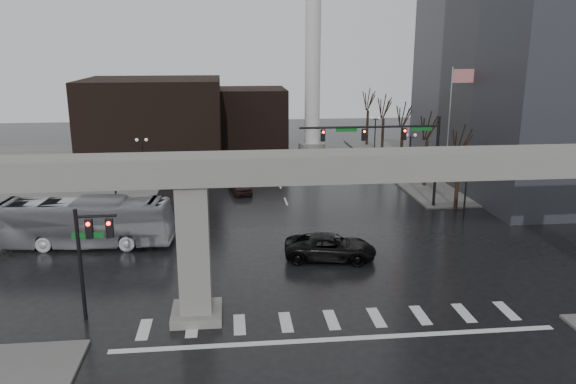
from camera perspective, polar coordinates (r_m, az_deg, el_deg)
The scene contains 24 objects.
ground at distance 31.01m, azimuth 4.10°, elevation -11.97°, with size 160.00×160.00×0.00m, color black.
sidewalk_ne at distance 71.82m, azimuth 19.67°, elevation 2.78°, with size 28.00×36.00×0.15m, color slate.
sidewalk_nw at distance 68.01m, azimuth -23.91°, elevation 1.73°, with size 28.00×36.00×0.15m, color slate.
elevated_guideway at distance 28.84m, azimuth 6.82°, elevation 0.51°, with size 48.00×2.60×8.70m.
building_far_left at distance 70.36m, azimuth -13.47°, elevation 7.07°, with size 16.00×14.00×10.00m, color black.
building_far_mid at distance 79.91m, azimuth -3.92°, elevation 7.60°, with size 10.00×10.00×8.00m, color black.
smokestack at distance 74.07m, azimuth 2.55°, elevation 14.30°, with size 3.60×3.60×30.00m.
signal_mast_arm at distance 48.82m, azimuth 10.77°, elevation 4.95°, with size 12.12×0.43×8.00m.
signal_left_pole at distance 30.28m, azimuth -19.49°, elevation -5.12°, with size 2.30×0.30×6.00m.
flagpole_assembly at distance 53.68m, azimuth 16.37°, elevation 7.33°, with size 2.06×0.12×12.00m.
lamp_right_0 at distance 46.43m, azimuth 17.66°, elevation 1.04°, with size 1.22×0.32×5.11m.
lamp_right_1 at distance 59.21m, azimuth 12.30°, elevation 4.26°, with size 1.22×0.32×5.11m.
lamp_right_2 at distance 72.45m, azimuth 8.85°, elevation 6.29°, with size 1.22×0.32×5.11m.
lamp_left_0 at distance 43.35m, azimuth -17.12°, elevation 0.14°, with size 1.22×0.32×5.11m.
lamp_left_1 at distance 56.83m, azimuth -14.57°, elevation 3.69°, with size 1.22×0.32×5.11m.
lamp_left_2 at distance 70.51m, azimuth -12.99°, elevation 5.86°, with size 1.22×0.32×5.11m.
tree_right_0 at distance 50.57m, azimuth 16.88°, elevation 1.39°, with size 1.09×1.58×7.50m.
tree_right_1 at distance 57.83m, azimuth 13.85°, elevation 3.29°, with size 1.09×1.61×7.67m.
tree_right_2 at distance 65.26m, azimuth 11.49°, elevation 4.75°, with size 1.10×1.63×7.85m.
tree_right_3 at distance 72.81m, azimuth 9.62°, elevation 5.91°, with size 1.11×1.66×8.02m.
tree_right_4 at distance 80.45m, azimuth 8.09°, elevation 6.85°, with size 1.12×1.69×8.19m.
pickup_truck at distance 37.66m, azimuth 4.32°, elevation -5.61°, with size 2.80×6.08×1.69m, color black.
city_bus at distance 42.32m, azimuth -20.09°, elevation -2.90°, with size 2.93×12.51×3.48m, color #B5B4BA.
far_car at distance 54.55m, azimuth -4.91°, elevation 0.75°, with size 1.81×4.49×1.53m, color black.
Camera 1 is at (-5.13, -27.23, 13.93)m, focal length 35.00 mm.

